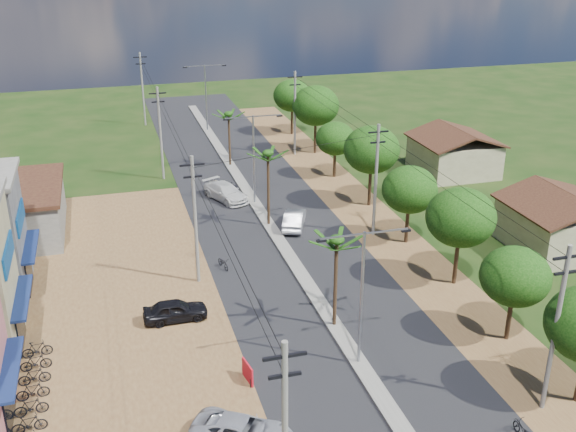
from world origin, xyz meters
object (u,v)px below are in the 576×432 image
(car_silver_mid, at_px, (294,220))
(moto_rider_east, at_px, (523,432))
(parked_scooter_row, at_px, (31,407))
(car_white_far, at_px, (226,192))
(car_parked_dark, at_px, (175,311))
(roadside_sign, at_px, (248,372))

(car_silver_mid, distance_m, moto_rider_east, 27.01)
(parked_scooter_row, bearing_deg, car_white_far, 60.58)
(parked_scooter_row, bearing_deg, moto_rider_east, -19.98)
(car_silver_mid, xyz_separation_m, car_white_far, (-4.16, 7.57, 0.03))
(car_silver_mid, bearing_deg, moto_rider_east, 119.73)
(car_parked_dark, height_order, moto_rider_east, car_parked_dark)
(car_white_far, distance_m, roadside_sign, 26.79)
(car_silver_mid, relative_size, parked_scooter_row, 0.39)
(car_silver_mid, distance_m, parked_scooter_row, 26.64)
(car_white_far, xyz_separation_m, parked_scooter_row, (-14.82, -26.27, -0.24))
(car_silver_mid, bearing_deg, roadside_sign, 89.49)
(car_parked_dark, xyz_separation_m, roadside_sign, (2.91, -7.22, -0.10))
(roadside_sign, height_order, parked_scooter_row, roadside_sign)
(roadside_sign, bearing_deg, car_parked_dark, 102.15)
(car_parked_dark, bearing_deg, roadside_sign, -158.31)
(roadside_sign, bearing_deg, parked_scooter_row, 169.05)
(car_white_far, bearing_deg, car_silver_mid, -84.86)
(car_parked_dark, relative_size, parked_scooter_row, 0.35)
(car_white_far, bearing_deg, moto_rider_east, -101.36)
(car_white_far, xyz_separation_m, moto_rider_east, (7.46, -34.38, -0.31))
(car_parked_dark, xyz_separation_m, moto_rider_east, (14.33, -15.11, -0.24))
(moto_rider_east, bearing_deg, car_white_far, -76.10)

